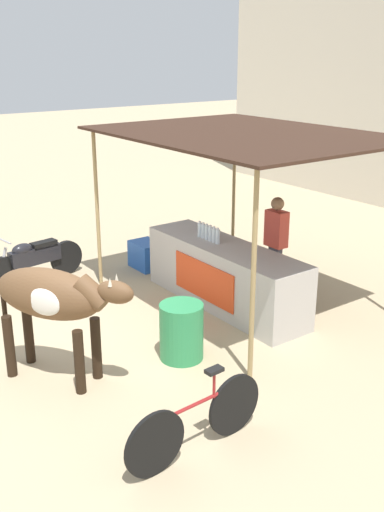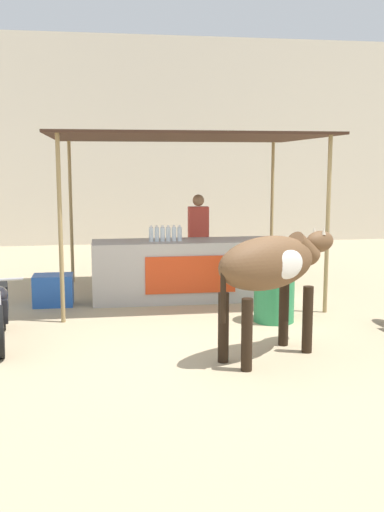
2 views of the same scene
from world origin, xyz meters
The scene contains 10 objects.
ground_plane centered at (0.00, 0.00, 0.00)m, with size 60.00×60.00×0.00m, color tan.
stall_counter centered at (0.00, 2.20, 0.48)m, with size 3.00×0.82×0.96m.
stall_awning centered at (0.00, 2.50, 2.51)m, with size 4.20×3.20×2.61m.
water_bottle_row centered at (-0.35, 2.15, 1.07)m, with size 0.52×0.07×0.25m.
vendor_behind_counter centered at (0.30, 2.95, 0.85)m, with size 0.34×0.22×1.65m.
cooler_box centered at (-2.10, 2.10, 0.24)m, with size 0.60×0.44×0.48m, color blue.
water_barrel centered at (1.00, 0.68, 0.37)m, with size 0.56×0.56×0.74m, color #2D8C51.
cow centered at (0.53, -0.79, 1.03)m, with size 1.75×1.25×1.44m.
motorcycle_parked centered at (-2.57, 0.19, 0.43)m, with size 0.55×1.79×0.90m.
bicycle_leaning centered at (2.65, -0.29, 0.35)m, with size 0.14×1.66×0.85m.
Camera 1 is at (6.59, -3.24, 3.75)m, focal length 42.00 mm.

